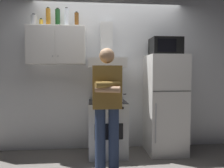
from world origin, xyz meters
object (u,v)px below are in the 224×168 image
Objects in this scene: person_standing at (107,104)px; bottle_spice_jar at (41,23)px; bottle_wine_green at (58,18)px; bottle_liquor_amber at (48,17)px; range_hood at (107,56)px; microwave at (165,47)px; bottle_beer_brown at (77,20)px; refrigerator at (165,104)px; bottle_canister_steel at (34,20)px; upper_cabinet at (57,46)px; stove_oven at (107,128)px; bottle_vodka_clear at (67,17)px; cooking_pot at (116,97)px.

person_standing is 1.73m from bottle_spice_jar.
bottle_wine_green is 1.04× the size of bottle_liquor_amber.
bottle_wine_green reaches higher than person_standing.
range_hood is at bearing -2.86° from bottle_wine_green.
person_standing is 5.42× the size of bottle_wine_green.
microwave is 0.29× the size of person_standing.
bottle_spice_jar reaches higher than person_standing.
bottle_liquor_amber is at bearing -152.36° from bottle_wine_green.
bottle_liquor_amber reaches higher than microwave.
bottle_beer_brown is 0.56m from bottle_spice_jar.
bottle_canister_steel reaches higher than refrigerator.
person_standing is at bearing -93.91° from range_hood.
microwave is 1.92× the size of bottle_beer_brown.
bottle_wine_green is 0.37m from bottle_canister_steel.
person_standing is 1.81m from bottle_canister_steel.
bottle_liquor_amber is at bearing -5.58° from bottle_canister_steel.
bottle_liquor_amber reaches higher than range_hood.
range_hood is 1.56× the size of microwave.
stove_oven is (0.80, -0.13, -1.32)m from upper_cabinet.
range_hood is 2.58× the size of bottle_liquor_amber.
bottle_vodka_clear reaches higher than stove_oven.
bottle_canister_steel reaches higher than microwave.
bottle_vodka_clear is at bearing 176.22° from refrigerator.
bottle_liquor_amber is (-0.12, -0.03, 0.44)m from upper_cabinet.
refrigerator is 0.98× the size of person_standing.
stove_oven is at bearing -5.90° from bottle_liquor_amber.
range_hood is 2.48× the size of bottle_wine_green.
bottle_beer_brown is at bearing 5.72° from upper_cabinet.
bottle_wine_green reaches higher than cooking_pot.
bottle_liquor_amber is at bearing -17.87° from bottle_spice_jar.
upper_cabinet is 1.75m from microwave.
bottle_vodka_clear reaches higher than bottle_spice_jar.
person_standing reaches higher than stove_oven.
microwave reaches higher than stove_oven.
upper_cabinet is 1.55m from stove_oven.
bottle_liquor_amber reaches higher than person_standing.
refrigerator is at bearing -3.82° from bottle_spice_jar.
bottle_beer_brown is 0.67m from bottle_canister_steel.
bottle_wine_green is 1.21× the size of bottle_beer_brown.
refrigerator is at bearing -3.19° from bottle_canister_steel.
cooking_pot is at bearing -10.48° from bottle_canister_steel.
stove_oven is at bearing -179.96° from refrigerator.
range_hood reaches higher than stove_oven.
bottle_vodka_clear is at bearing 176.88° from microwave.
bottle_beer_brown reaches higher than refrigerator.
bottle_liquor_amber is (-0.92, 0.10, 1.76)m from stove_oven.
person_standing is 1.59m from bottle_vodka_clear.
upper_cabinet is 1.03× the size of stove_oven.
cooking_pot is at bearing -12.17° from bottle_spice_jar.
stove_oven is 1.88m from bottle_vodka_clear.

